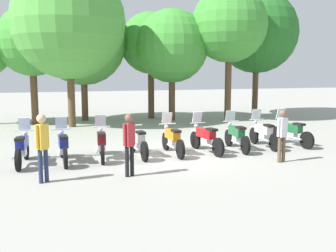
{
  "coord_description": "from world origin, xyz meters",
  "views": [
    {
      "loc": [
        -4.07,
        -12.69,
        2.88
      ],
      "look_at": [
        0.0,
        0.5,
        0.9
      ],
      "focal_mm": 42.37,
      "sensor_mm": 36.0,
      "label": 1
    }
  ],
  "objects_px": {
    "motorcycle_6": "(236,136)",
    "tree_2": "(69,22)",
    "motorcycle_0": "(22,148)",
    "tree_3": "(83,42)",
    "motorcycle_4": "(172,139)",
    "person_2": "(129,140)",
    "tree_4": "(151,43)",
    "tree_1": "(32,41)",
    "motorcycle_7": "(263,133)",
    "motorcycle_1": "(63,146)",
    "tree_5": "(172,46)",
    "motorcycle_8": "(291,132)",
    "tree_7": "(257,32)",
    "tree_6": "(229,25)",
    "motorcycle_2": "(101,143)",
    "person_0": "(42,142)",
    "person_1": "(282,132)",
    "motorcycle_5": "(206,138)",
    "motorcycle_3": "(138,141)"
  },
  "relations": [
    {
      "from": "motorcycle_6",
      "to": "tree_2",
      "type": "bearing_deg",
      "value": 38.95
    },
    {
      "from": "motorcycle_0",
      "to": "tree_3",
      "type": "bearing_deg",
      "value": -10.09
    },
    {
      "from": "motorcycle_4",
      "to": "person_2",
      "type": "bearing_deg",
      "value": 139.45
    },
    {
      "from": "motorcycle_4",
      "to": "tree_4",
      "type": "distance_m",
      "value": 10.82
    },
    {
      "from": "tree_1",
      "to": "motorcycle_4",
      "type": "bearing_deg",
      "value": -63.3
    },
    {
      "from": "motorcycle_7",
      "to": "tree_1",
      "type": "height_order",
      "value": "tree_1"
    },
    {
      "from": "motorcycle_1",
      "to": "tree_5",
      "type": "bearing_deg",
      "value": -37.41
    },
    {
      "from": "motorcycle_8",
      "to": "tree_7",
      "type": "bearing_deg",
      "value": -30.49
    },
    {
      "from": "tree_1",
      "to": "tree_7",
      "type": "height_order",
      "value": "tree_7"
    },
    {
      "from": "tree_2",
      "to": "tree_7",
      "type": "bearing_deg",
      "value": 10.19
    },
    {
      "from": "motorcycle_1",
      "to": "tree_4",
      "type": "height_order",
      "value": "tree_4"
    },
    {
      "from": "tree_3",
      "to": "tree_6",
      "type": "height_order",
      "value": "tree_6"
    },
    {
      "from": "motorcycle_1",
      "to": "motorcycle_2",
      "type": "xyz_separation_m",
      "value": [
        1.21,
        0.19,
        0.0
      ]
    },
    {
      "from": "person_2",
      "to": "tree_5",
      "type": "distance_m",
      "value": 12.34
    },
    {
      "from": "motorcycle_6",
      "to": "person_0",
      "type": "relative_size",
      "value": 1.24
    },
    {
      "from": "motorcycle_8",
      "to": "tree_7",
      "type": "xyz_separation_m",
      "value": [
        3.83,
        9.57,
        4.65
      ]
    },
    {
      "from": "motorcycle_8",
      "to": "tree_5",
      "type": "xyz_separation_m",
      "value": [
        -2.09,
        8.41,
        3.63
      ]
    },
    {
      "from": "motorcycle_8",
      "to": "person_1",
      "type": "xyz_separation_m",
      "value": [
        -1.93,
        -2.33,
        0.44
      ]
    },
    {
      "from": "person_2",
      "to": "tree_3",
      "type": "height_order",
      "value": "tree_3"
    },
    {
      "from": "motorcycle_2",
      "to": "person_1",
      "type": "height_order",
      "value": "person_1"
    },
    {
      "from": "motorcycle_5",
      "to": "tree_2",
      "type": "xyz_separation_m",
      "value": [
        -4.05,
        7.75,
        4.63
      ]
    },
    {
      "from": "motorcycle_2",
      "to": "motorcycle_3",
      "type": "relative_size",
      "value": 1.0
    },
    {
      "from": "motorcycle_7",
      "to": "tree_5",
      "type": "relative_size",
      "value": 0.35
    },
    {
      "from": "motorcycle_3",
      "to": "tree_2",
      "type": "height_order",
      "value": "tree_2"
    },
    {
      "from": "person_1",
      "to": "person_2",
      "type": "bearing_deg",
      "value": 83.97
    },
    {
      "from": "motorcycle_2",
      "to": "person_2",
      "type": "height_order",
      "value": "person_2"
    },
    {
      "from": "motorcycle_8",
      "to": "tree_2",
      "type": "height_order",
      "value": "tree_2"
    },
    {
      "from": "motorcycle_6",
      "to": "person_1",
      "type": "distance_m",
      "value": 2.24
    },
    {
      "from": "motorcycle_7",
      "to": "tree_6",
      "type": "bearing_deg",
      "value": -13.21
    },
    {
      "from": "motorcycle_6",
      "to": "tree_7",
      "type": "xyz_separation_m",
      "value": [
        6.23,
        9.75,
        4.65
      ]
    },
    {
      "from": "motorcycle_3",
      "to": "tree_1",
      "type": "relative_size",
      "value": 0.36
    },
    {
      "from": "motorcycle_0",
      "to": "motorcycle_6",
      "type": "height_order",
      "value": "same"
    },
    {
      "from": "motorcycle_0",
      "to": "tree_6",
      "type": "height_order",
      "value": "tree_6"
    },
    {
      "from": "motorcycle_5",
      "to": "person_1",
      "type": "bearing_deg",
      "value": -148.82
    },
    {
      "from": "motorcycle_1",
      "to": "motorcycle_5",
      "type": "height_order",
      "value": "same"
    },
    {
      "from": "tree_3",
      "to": "tree_5",
      "type": "distance_m",
      "value": 4.93
    },
    {
      "from": "motorcycle_1",
      "to": "motorcycle_2",
      "type": "height_order",
      "value": "same"
    },
    {
      "from": "motorcycle_5",
      "to": "tree_3",
      "type": "bearing_deg",
      "value": 9.52
    },
    {
      "from": "person_2",
      "to": "motorcycle_5",
      "type": "bearing_deg",
      "value": 99.24
    },
    {
      "from": "motorcycle_2",
      "to": "motorcycle_4",
      "type": "relative_size",
      "value": 1.0
    },
    {
      "from": "motorcycle_1",
      "to": "tree_5",
      "type": "relative_size",
      "value": 0.35
    },
    {
      "from": "tree_5",
      "to": "motorcycle_5",
      "type": "bearing_deg",
      "value": -99.99
    },
    {
      "from": "motorcycle_0",
      "to": "tree_1",
      "type": "relative_size",
      "value": 0.36
    },
    {
      "from": "tree_6",
      "to": "tree_3",
      "type": "bearing_deg",
      "value": 161.28
    },
    {
      "from": "tree_6",
      "to": "person_2",
      "type": "bearing_deg",
      "value": -127.75
    },
    {
      "from": "motorcycle_0",
      "to": "motorcycle_5",
      "type": "relative_size",
      "value": 1.0
    },
    {
      "from": "motorcycle_1",
      "to": "motorcycle_3",
      "type": "height_order",
      "value": "motorcycle_1"
    },
    {
      "from": "motorcycle_5",
      "to": "tree_5",
      "type": "xyz_separation_m",
      "value": [
        1.52,
        8.66,
        3.63
      ]
    },
    {
      "from": "person_0",
      "to": "motorcycle_8",
      "type": "bearing_deg",
      "value": -110.09
    },
    {
      "from": "motorcycle_1",
      "to": "tree_5",
      "type": "height_order",
      "value": "tree_5"
    }
  ]
}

